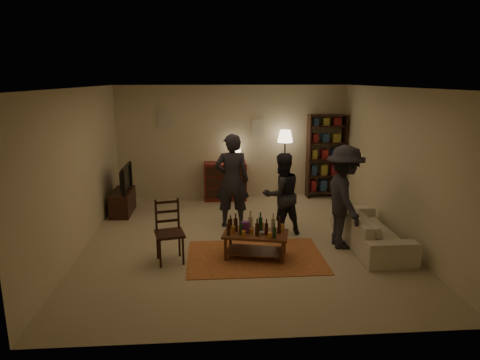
{
  "coord_description": "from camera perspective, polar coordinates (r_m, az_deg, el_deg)",
  "views": [
    {
      "loc": [
        -0.58,
        -7.22,
        2.85
      ],
      "look_at": [
        -0.04,
        0.1,
        1.1
      ],
      "focal_mm": 32.0,
      "sensor_mm": 36.0,
      "label": 1
    }
  ],
  "objects": [
    {
      "name": "dining_chair",
      "position": [
        6.89,
        -9.47,
        -6.42
      ],
      "size": [
        0.52,
        0.52,
        1.01
      ],
      "rotation": [
        0.0,
        0.0,
        0.23
      ],
      "color": "#331711",
      "rests_on": "ground"
    },
    {
      "name": "room_shell",
      "position": [
        10.25,
        -4.65,
        7.57
      ],
      "size": [
        6.0,
        6.0,
        6.0
      ],
      "color": "beige",
      "rests_on": "ground"
    },
    {
      "name": "rug",
      "position": [
        7.1,
        2.07,
        -10.2
      ],
      "size": [
        2.2,
        1.5,
        0.01
      ],
      "primitive_type": "cube",
      "color": "#9A4321",
      "rests_on": "ground"
    },
    {
      "name": "floor_lamp",
      "position": [
        10.13,
        6.03,
        5.19
      ],
      "size": [
        0.36,
        0.36,
        1.67
      ],
      "color": "black",
      "rests_on": "ground"
    },
    {
      "name": "coffee_table",
      "position": [
        6.96,
        2.02,
        -7.33
      ],
      "size": [
        1.13,
        0.78,
        0.76
      ],
      "rotation": [
        0.0,
        0.0,
        -0.23
      ],
      "color": "brown",
      "rests_on": "ground"
    },
    {
      "name": "person_by_sofa",
      "position": [
        7.46,
        13.72,
        -2.24
      ],
      "size": [
        0.67,
        1.15,
        1.77
      ],
      "primitive_type": "imported",
      "rotation": [
        0.0,
        0.0,
        1.58
      ],
      "color": "#27262D",
      "rests_on": "ground"
    },
    {
      "name": "person_right",
      "position": [
        7.89,
        5.56,
        -1.92
      ],
      "size": [
        0.9,
        0.81,
        1.54
      ],
      "primitive_type": "imported",
      "rotation": [
        0.0,
        0.0,
        3.49
      ],
      "color": "#23232A",
      "rests_on": "ground"
    },
    {
      "name": "bookshelf",
      "position": [
        10.55,
        11.38,
        3.24
      ],
      "size": [
        0.9,
        0.34,
        2.02
      ],
      "color": "#331711",
      "rests_on": "ground"
    },
    {
      "name": "person_left",
      "position": [
        8.28,
        -1.09,
        -0.08
      ],
      "size": [
        0.68,
        0.45,
        1.84
      ],
      "primitive_type": "imported",
      "rotation": [
        0.0,
        0.0,
        3.12
      ],
      "color": "#232229",
      "rests_on": "ground"
    },
    {
      "name": "floor",
      "position": [
        7.78,
        0.32,
        -8.06
      ],
      "size": [
        6.0,
        6.0,
        0.0
      ],
      "primitive_type": "plane",
      "color": "#C6B793",
      "rests_on": "ground"
    },
    {
      "name": "tv_stand",
      "position": [
        9.53,
        -15.38,
        -2.06
      ],
      "size": [
        0.4,
        1.0,
        1.06
      ],
      "color": "#331711",
      "rests_on": "ground"
    },
    {
      "name": "dresser",
      "position": [
        10.22,
        -1.96,
        -0.03
      ],
      "size": [
        1.0,
        0.5,
        1.36
      ],
      "color": "maroon",
      "rests_on": "ground"
    },
    {
      "name": "sofa",
      "position": [
        7.79,
        17.02,
        -6.26
      ],
      "size": [
        0.81,
        2.08,
        0.61
      ],
      "primitive_type": "imported",
      "rotation": [
        0.0,
        0.0,
        1.57
      ],
      "color": "beige",
      "rests_on": "ground"
    }
  ]
}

